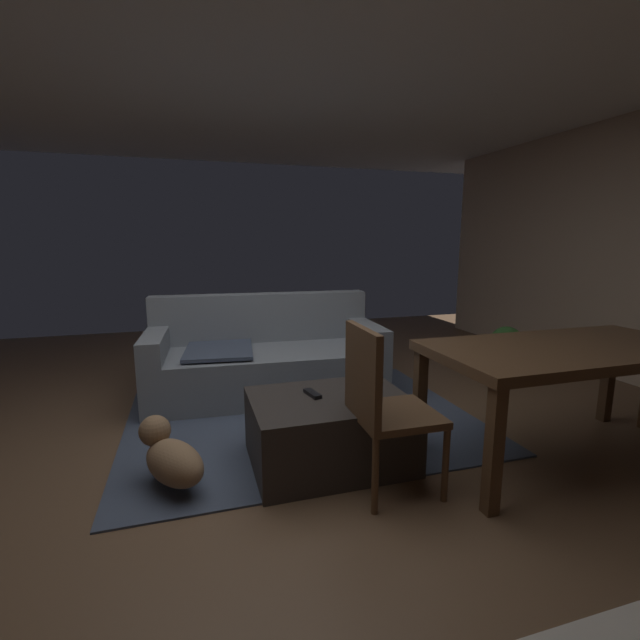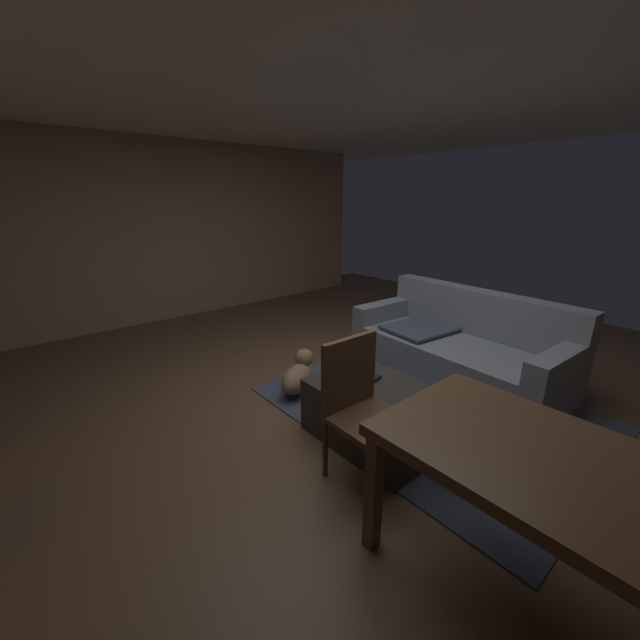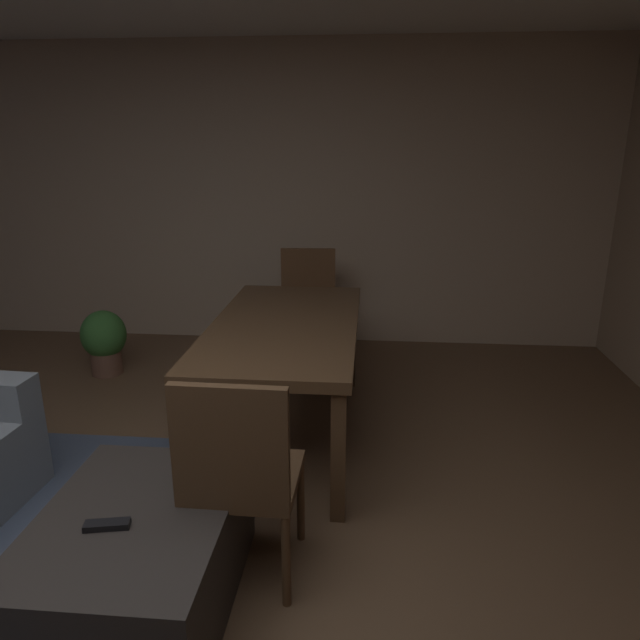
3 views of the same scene
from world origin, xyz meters
TOP-DOWN VIEW (x-y plane):
  - wall_right_window_side at (3.73, 0.00)m, footprint 0.12×6.65m
  - ottoman_coffee_table at (0.40, -0.18)m, footprint 0.96×0.70m
  - tv_remote at (0.31, -0.12)m, footprint 0.08×0.17m
  - dining_table at (1.83, -0.54)m, footprint 1.74×0.85m
  - dining_chair_east at (3.09, -0.54)m, footprint 0.46×0.46m
  - dining_chair_west at (0.57, -0.54)m, footprint 0.45×0.45m
  - potted_plant at (2.70, 1.01)m, footprint 0.34×0.34m

SIDE VIEW (x-z plane):
  - ottoman_coffee_table at x=0.40m, z-range 0.00..0.43m
  - potted_plant at x=2.70m, z-range 0.02..0.54m
  - tv_remote at x=0.31m, z-range 0.43..0.45m
  - dining_chair_east at x=3.09m, z-range 0.06..0.99m
  - dining_chair_west at x=0.57m, z-range 0.06..0.99m
  - dining_table at x=1.83m, z-range 0.29..1.03m
  - wall_right_window_side at x=3.73m, z-range 0.00..2.57m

